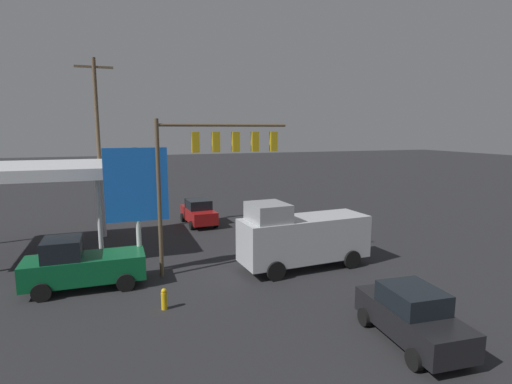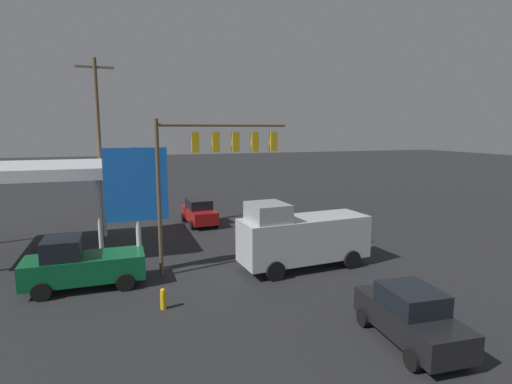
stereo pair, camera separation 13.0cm
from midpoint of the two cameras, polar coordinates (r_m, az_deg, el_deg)
name	(u,v)px [view 2 (the right image)]	position (r m, az deg, el deg)	size (l,w,h in m)	color
ground_plane	(268,267)	(21.48, 1.94, -10.64)	(200.00, 200.00, 0.00)	#262628
traffic_signal_assembly	(213,156)	(19.98, -5.94, 5.20)	(6.64, 0.43, 7.70)	brown
utility_pole	(99,144)	(29.03, -21.37, 6.37)	(2.40, 0.26, 11.84)	brown
gas_station_canopy	(19,171)	(25.85, -30.65, 2.55)	(9.61, 7.46, 5.25)	silver
price_sign	(136,188)	(20.13, -16.53, 0.55)	(2.97, 0.27, 6.34)	silver
pickup_parked	(81,264)	(20.07, -23.51, -9.48)	(5.20, 2.27, 2.40)	#0C592D
sedan_waiting	(410,316)	(15.08, 21.42, -16.15)	(2.30, 4.51, 1.93)	black
delivery_truck	(301,236)	(21.02, 6.63, -6.31)	(6.94, 2.93, 3.58)	silver
sedan_far	(199,212)	(30.84, -8.01, -2.86)	(2.30, 4.51, 1.93)	maroon
fire_hydrant	(163,299)	(17.05, -12.90, -14.63)	(0.24, 0.24, 0.88)	gold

